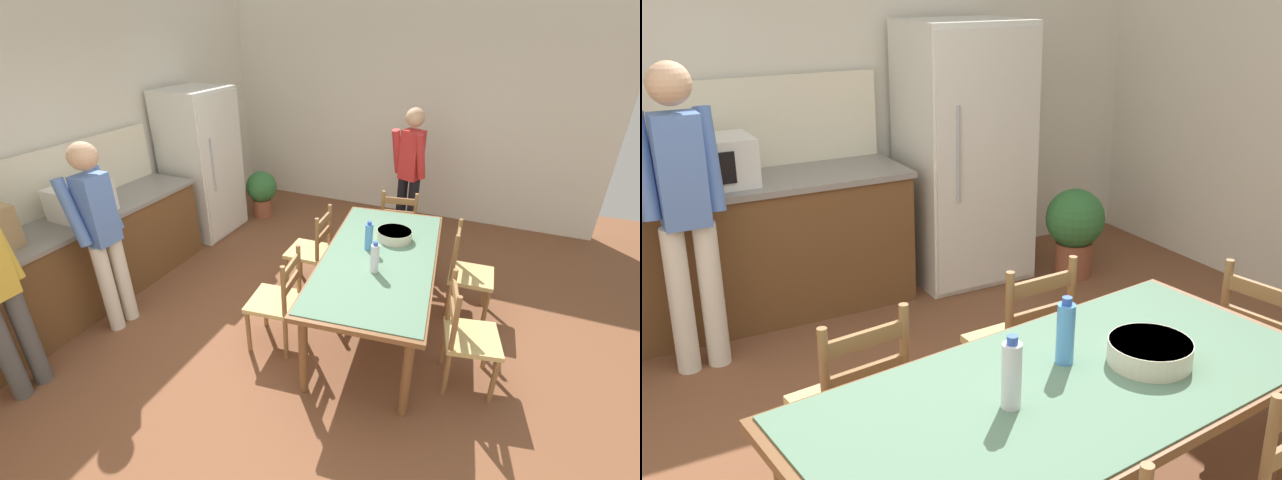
% 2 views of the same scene
% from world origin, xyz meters
% --- Properties ---
extents(wall_back, '(6.52, 0.12, 2.90)m').
position_xyz_m(wall_back, '(0.00, 2.66, 1.45)').
color(wall_back, silver).
rests_on(wall_back, ground).
extents(kitchen_counter, '(3.33, 0.66, 0.92)m').
position_xyz_m(kitchen_counter, '(-0.71, 2.23, 0.46)').
color(kitchen_counter, brown).
rests_on(kitchen_counter, ground).
extents(refrigerator, '(0.84, 0.73, 1.86)m').
position_xyz_m(refrigerator, '(1.47, 2.19, 0.93)').
color(refrigerator, silver).
rests_on(refrigerator, ground).
extents(microwave, '(0.50, 0.39, 0.30)m').
position_xyz_m(microwave, '(-0.29, 2.21, 1.07)').
color(microwave, white).
rests_on(microwave, kitchen_counter).
extents(dining_table, '(2.18, 1.20, 0.76)m').
position_xyz_m(dining_table, '(0.36, -0.53, 0.68)').
color(dining_table, brown).
rests_on(dining_table, ground).
extents(bottle_near_centre, '(0.07, 0.07, 0.27)m').
position_xyz_m(bottle_near_centre, '(0.10, -0.56, 0.88)').
color(bottle_near_centre, silver).
rests_on(bottle_near_centre, dining_table).
extents(bottle_off_centre, '(0.07, 0.07, 0.27)m').
position_xyz_m(bottle_off_centre, '(0.45, -0.40, 0.88)').
color(bottle_off_centre, '#4C8ED6').
rests_on(bottle_off_centre, dining_table).
extents(serving_bowl, '(0.32, 0.32, 0.09)m').
position_xyz_m(serving_bowl, '(0.73, -0.56, 0.81)').
color(serving_bowl, beige).
rests_on(serving_bowl, dining_table).
extents(chair_head_end, '(0.46, 0.48, 0.91)m').
position_xyz_m(chair_head_end, '(1.68, -0.37, 0.44)').
color(chair_head_end, olive).
rests_on(chair_head_end, ground).
extents(chair_side_far_left, '(0.47, 0.45, 0.91)m').
position_xyz_m(chair_side_far_left, '(-0.19, 0.19, 0.44)').
color(chair_side_far_left, olive).
rests_on(chair_side_far_left, ground).
extents(chair_side_far_right, '(0.44, 0.42, 0.91)m').
position_xyz_m(chair_side_far_right, '(0.73, 0.30, 0.44)').
color(chair_side_far_right, olive).
rests_on(chair_side_far_right, ground).
extents(person_at_counter, '(0.44, 0.30, 1.74)m').
position_xyz_m(person_at_counter, '(-0.55, 1.69, 0.98)').
color(person_at_counter, silver).
rests_on(person_at_counter, ground).
extents(potted_plant, '(0.44, 0.44, 0.67)m').
position_xyz_m(potted_plant, '(2.17, 1.76, 0.39)').
color(potted_plant, brown).
rests_on(potted_plant, ground).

